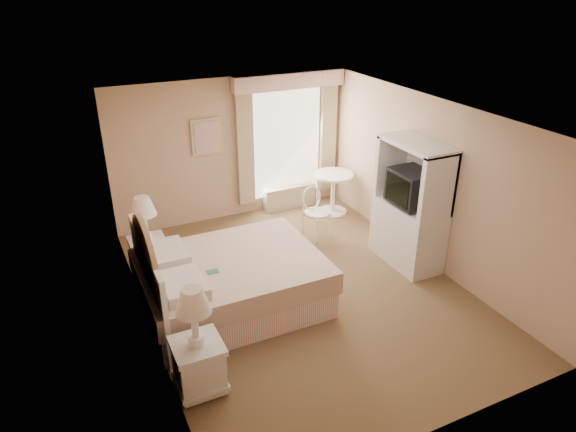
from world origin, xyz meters
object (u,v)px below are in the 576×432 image
cafe_chair (315,208)px  armoire (410,214)px  nightstand_near (198,353)px  nightstand_far (148,248)px  round_table (333,187)px  bed (224,282)px

cafe_chair → armoire: armoire is taller
nightstand_near → cafe_chair: 3.80m
nightstand_far → armoire: size_ratio=0.65×
armoire → round_table: bearing=93.9°
bed → cafe_chair: 2.43m
nightstand_near → armoire: 3.88m
armoire → nightstand_far: bearing=161.2°
round_table → cafe_chair: cafe_chair is taller
nightstand_near → round_table: (3.51, 3.28, 0.04)m
nightstand_far → round_table: size_ratio=1.63×
nightstand_near → armoire: bearing=19.0°
bed → round_table: (2.79, 1.99, 0.12)m
bed → armoire: (2.92, -0.03, 0.41)m
bed → nightstand_near: bed is taller
nightstand_near → nightstand_far: nightstand_near is taller
round_table → cafe_chair: (-0.75, -0.68, -0.00)m
nightstand_far → round_table: bearing=12.4°
nightstand_far → armoire: 3.87m
bed → nightstand_far: bed is taller
nightstand_near → round_table: 4.81m
round_table → bed: bearing=-144.5°
cafe_chair → armoire: (0.88, -1.34, 0.29)m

